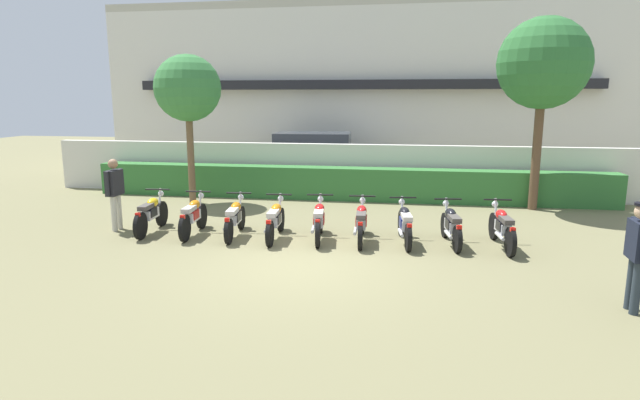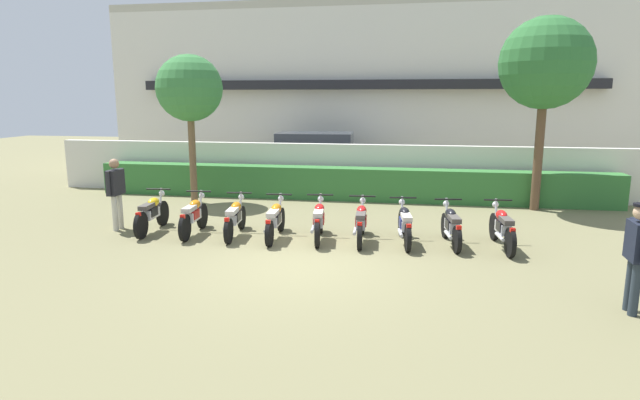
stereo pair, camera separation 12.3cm
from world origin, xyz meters
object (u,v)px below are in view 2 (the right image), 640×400
at_px(motorcycle_in_row_0, 152,213).
at_px(motorcycle_in_row_7, 451,225).
at_px(parked_car, 319,159).
at_px(tree_far_side, 546,64).
at_px(motorcycle_in_row_2, 235,217).
at_px(motorcycle_in_row_5, 361,222).
at_px(officer_0, 637,249).
at_px(tree_near_inspector, 189,89).
at_px(inspector_person, 116,188).
at_px(motorcycle_in_row_4, 319,220).
at_px(motorcycle_in_row_8, 502,228).
at_px(motorcycle_in_row_1, 193,216).
at_px(motorcycle_in_row_3, 275,220).
at_px(motorcycle_in_row_6, 405,224).

xyz_separation_m(motorcycle_in_row_0, motorcycle_in_row_7, (6.90, 0.09, -0.02)).
bearing_deg(parked_car, tree_far_side, -29.75).
xyz_separation_m(tree_far_side, motorcycle_in_row_0, (-9.49, -4.25, -3.57)).
xyz_separation_m(parked_car, motorcycle_in_row_2, (-0.58, -7.64, -0.50)).
relative_size(motorcycle_in_row_0, motorcycle_in_row_5, 1.00).
bearing_deg(motorcycle_in_row_0, officer_0, -113.89).
height_order(tree_near_inspector, inspector_person, tree_near_inspector).
bearing_deg(tree_far_side, motorcycle_in_row_4, -142.09).
relative_size(motorcycle_in_row_5, officer_0, 1.15).
relative_size(parked_car, officer_0, 2.78).
bearing_deg(parked_car, motorcycle_in_row_7, -64.01).
distance_m(motorcycle_in_row_7, motorcycle_in_row_8, 1.05).
distance_m(motorcycle_in_row_1, motorcycle_in_row_2, 1.00).
distance_m(tree_near_inspector, motorcycle_in_row_1, 4.97).
bearing_deg(tree_far_side, parked_car, 153.69).
xyz_separation_m(tree_near_inspector, motorcycle_in_row_4, (4.54, -3.64, -2.93)).
relative_size(tree_near_inspector, motorcycle_in_row_3, 2.30).
bearing_deg(tree_far_side, officer_0, -91.47).
bearing_deg(motorcycle_in_row_7, tree_far_side, -39.82).
bearing_deg(tree_near_inspector, motorcycle_in_row_7, -25.57).
height_order(tree_far_side, motorcycle_in_row_7, tree_far_side).
bearing_deg(tree_near_inspector, motorcycle_in_row_5, -33.36).
bearing_deg(motorcycle_in_row_3, tree_near_inspector, 40.18).
xyz_separation_m(tree_far_side, inspector_person, (-10.42, -4.17, -3.00)).
height_order(tree_near_inspector, officer_0, tree_near_inspector).
relative_size(motorcycle_in_row_2, inspector_person, 1.10).
distance_m(tree_far_side, inspector_person, 11.61).
xyz_separation_m(tree_near_inspector, officer_0, (9.81, -6.82, -2.41)).
relative_size(motorcycle_in_row_5, motorcycle_in_row_8, 0.98).
height_order(motorcycle_in_row_3, motorcycle_in_row_4, motorcycle_in_row_4).
height_order(parked_car, motorcycle_in_row_3, parked_car).
bearing_deg(tree_near_inspector, parked_car, 51.71).
distance_m(motorcycle_in_row_2, motorcycle_in_row_8, 5.88).
xyz_separation_m(tree_far_side, motorcycle_in_row_2, (-7.42, -4.26, -3.59)).
distance_m(tree_far_side, motorcycle_in_row_3, 8.55).
bearing_deg(motorcycle_in_row_2, officer_0, -119.93).
bearing_deg(motorcycle_in_row_8, motorcycle_in_row_1, 85.29).
distance_m(motorcycle_in_row_3, motorcycle_in_row_4, 1.00).
xyz_separation_m(motorcycle_in_row_4, motorcycle_in_row_6, (1.89, 0.05, -0.01)).
bearing_deg(motorcycle_in_row_4, motorcycle_in_row_7, -95.10).
bearing_deg(motorcycle_in_row_8, inspector_person, 84.32).
bearing_deg(motorcycle_in_row_6, tree_far_side, -47.90).
bearing_deg(motorcycle_in_row_5, parked_car, 13.69).
height_order(motorcycle_in_row_2, inspector_person, inspector_person).
relative_size(motorcycle_in_row_2, motorcycle_in_row_3, 0.99).
bearing_deg(motorcycle_in_row_6, motorcycle_in_row_7, -95.31).
bearing_deg(motorcycle_in_row_1, motorcycle_in_row_6, -93.27).
xyz_separation_m(tree_far_side, motorcycle_in_row_5, (-4.52, -4.22, -3.58)).
xyz_separation_m(motorcycle_in_row_2, motorcycle_in_row_5, (2.90, 0.03, 0.01)).
bearing_deg(motorcycle_in_row_7, motorcycle_in_row_2, 83.06).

